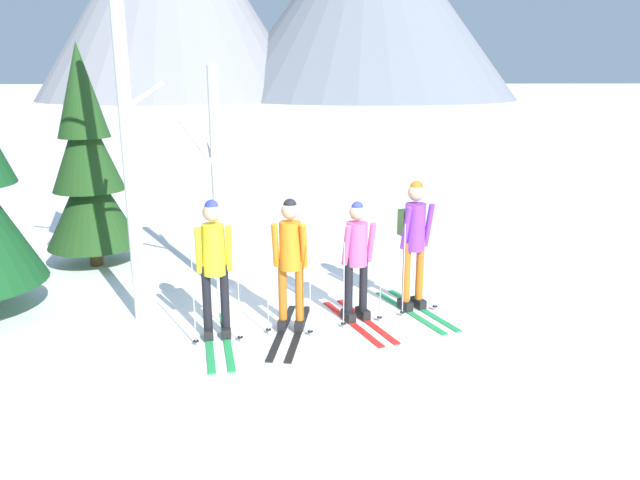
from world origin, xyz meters
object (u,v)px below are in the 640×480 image
object	(u,v)px
skier_in_pink	(357,258)
pine_tree_near	(88,168)
skier_in_orange	(290,260)
skier_in_yellow	(214,261)
birch_tree_slender	(125,114)
skier_in_purple	(414,237)
birch_tree_tall	(216,180)

from	to	relation	value
skier_in_pink	pine_tree_near	bearing A→B (deg)	146.19
skier_in_orange	skier_in_yellow	bearing A→B (deg)	-169.18
skier_in_pink	pine_tree_near	size ratio (longest dim) A/B	0.45
pine_tree_near	skier_in_yellow	bearing A→B (deg)	-53.83
skier_in_pink	birch_tree_slender	distance (m)	3.47
skier_in_orange	pine_tree_near	bearing A→B (deg)	137.20
skier_in_pink	skier_in_purple	world-z (taller)	skier_in_purple
pine_tree_near	skier_in_pink	bearing A→B (deg)	-33.81
skier_in_orange	skier_in_pink	world-z (taller)	skier_in_orange
pine_tree_near	birch_tree_tall	bearing A→B (deg)	-31.63
skier_in_pink	birch_tree_slender	xyz separation A→B (m)	(-2.92, 0.29, 1.85)
skier_in_yellow	skier_in_purple	xyz separation A→B (m)	(2.66, 0.80, 0.05)
birch_tree_slender	pine_tree_near	bearing A→B (deg)	116.90
skier_in_pink	birch_tree_tall	xyz separation A→B (m)	(-1.94, 1.42, 0.82)
skier_in_pink	pine_tree_near	distance (m)	5.12
skier_in_orange	birch_tree_tall	world-z (taller)	birch_tree_tall
skier_in_yellow	skier_in_pink	world-z (taller)	skier_in_yellow
skier_in_pink	skier_in_purple	distance (m)	0.93
skier_in_pink	birch_tree_tall	world-z (taller)	birch_tree_tall
skier_in_purple	pine_tree_near	bearing A→B (deg)	154.04
skier_in_orange	birch_tree_slender	xyz separation A→B (m)	(-2.04, 0.55, 1.79)
skier_in_orange	skier_in_pink	distance (m)	0.92
skier_in_purple	birch_tree_tall	size ratio (longest dim) A/B	0.55
skier_in_orange	pine_tree_near	distance (m)	4.58
pine_tree_near	birch_tree_slender	bearing A→B (deg)	-63.10
skier_in_purple	birch_tree_slender	xyz separation A→B (m)	(-3.76, -0.07, 1.69)
birch_tree_tall	birch_tree_slender	distance (m)	1.82
skier_in_yellow	birch_tree_tall	size ratio (longest dim) A/B	0.54
skier_in_yellow	birch_tree_slender	bearing A→B (deg)	146.40
skier_in_yellow	skier_in_pink	size ratio (longest dim) A/B	1.09
skier_in_yellow	birch_tree_slender	world-z (taller)	birch_tree_slender
skier_in_orange	pine_tree_near	world-z (taller)	pine_tree_near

